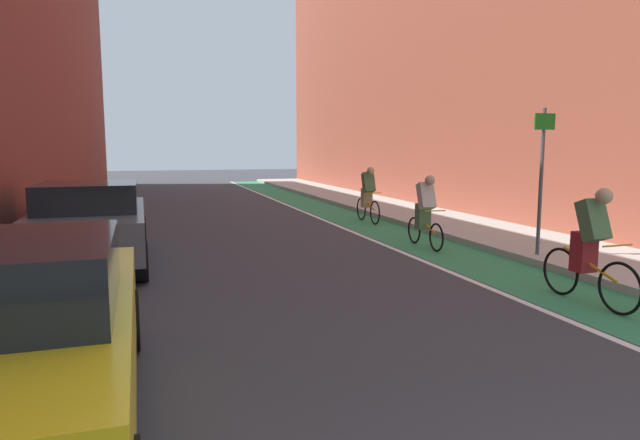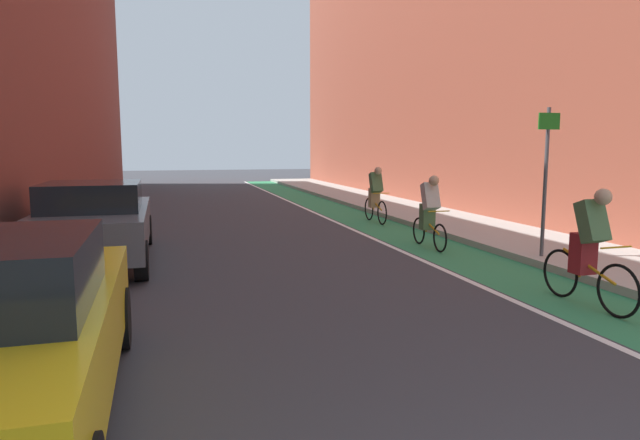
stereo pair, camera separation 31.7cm
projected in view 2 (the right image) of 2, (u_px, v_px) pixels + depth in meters
The scene contains 10 objects.
ground_plane at pixel (244, 226), 15.25m from camera, with size 80.50×80.50×0.00m, color #38383D.
bike_lane_paint at pixel (345, 214), 18.10m from camera, with size 1.60×36.59×0.00m, color #2D8451.
lane_divider_stripe at pixel (319, 215), 17.87m from camera, with size 0.12×36.59×0.00m, color white.
sidewalk_right at pixel (405, 210), 18.66m from camera, with size 2.68×36.59×0.14m, color #A8A59E.
building_facade_right at pixel (449, 42), 20.45m from camera, with size 2.40×32.59×12.18m, color #9E4C38.
parked_sedan_gray at pixel (95, 221), 10.28m from camera, with size 2.01×4.67×1.53m.
cyclist_lead at pixel (589, 248), 7.42m from camera, with size 0.48×1.75×1.63m.
cyclist_mid at pixel (429, 211), 11.82m from camera, with size 0.48×1.65×1.58m.
cyclist_trailing at pixel (375, 193), 15.90m from camera, with size 0.48×1.73×1.62m.
street_sign_post at pixel (546, 169), 10.10m from camera, with size 0.44×0.07×2.75m.
Camera 2 is at (-1.96, -0.82, 2.15)m, focal length 30.83 mm.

